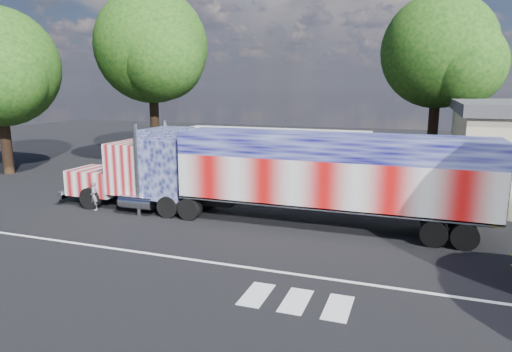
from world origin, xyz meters
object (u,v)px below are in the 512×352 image
(tree_ne_a, at_px, (441,52))
(tree_nw_a, at_px, (153,47))
(coach_bus, at_px, (273,156))
(woman, at_px, (94,195))
(semi_truck, at_px, (274,173))

(tree_ne_a, height_order, tree_nw_a, tree_nw_a)
(coach_bus, relative_size, tree_ne_a, 0.95)
(coach_bus, distance_m, woman, 10.83)
(semi_truck, bearing_deg, tree_nw_a, 138.21)
(coach_bus, height_order, woman, coach_bus)
(woman, bearing_deg, tree_nw_a, 128.19)
(woman, relative_size, tree_ne_a, 0.12)
(woman, bearing_deg, semi_truck, 26.72)
(semi_truck, relative_size, woman, 13.89)
(woman, distance_m, tree_ne_a, 24.24)
(tree_nw_a, bearing_deg, woman, -70.89)
(semi_truck, distance_m, tree_nw_a, 19.20)
(coach_bus, xyz_separation_m, woman, (-6.46, -8.63, -1.02))
(semi_truck, height_order, tree_ne_a, tree_ne_a)
(semi_truck, xyz_separation_m, tree_ne_a, (7.00, 15.52, 6.04))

